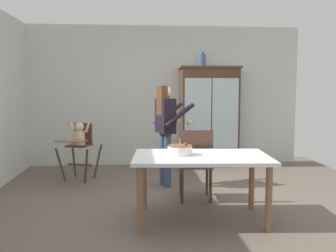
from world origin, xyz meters
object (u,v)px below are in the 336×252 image
(ceramic_vase, at_px, (202,60))
(adult_person, at_px, (166,123))
(dining_chair_far_side, at_px, (196,160))
(dining_table, at_px, (201,164))
(china_cabinet, at_px, (209,116))
(high_chair_with_toddler, at_px, (79,140))
(birthday_cake, at_px, (180,150))

(ceramic_vase, distance_m, adult_person, 1.94)
(dining_chair_far_side, bearing_deg, adult_person, -63.72)
(ceramic_vase, distance_m, dining_chair_far_side, 2.71)
(dining_table, distance_m, dining_chair_far_side, 0.68)
(dining_chair_far_side, bearing_deg, china_cabinet, -101.49)
(high_chair_with_toddler, bearing_deg, dining_chair_far_side, -19.36)
(ceramic_vase, height_order, adult_person, ceramic_vase)
(dining_table, xyz_separation_m, dining_chair_far_side, (0.05, 0.67, -0.09))
(china_cabinet, relative_size, dining_table, 1.22)
(adult_person, relative_size, dining_chair_far_side, 1.59)
(birthday_cake, height_order, dining_chair_far_side, dining_chair_far_side)
(high_chair_with_toddler, relative_size, dining_chair_far_side, 0.99)
(high_chair_with_toddler, relative_size, birthday_cake, 3.39)
(china_cabinet, bearing_deg, ceramic_vase, 178.56)
(adult_person, distance_m, dining_chair_far_side, 0.97)
(birthday_cake, bearing_deg, adult_person, 91.95)
(high_chair_with_toddler, xyz_separation_m, dining_chair_far_side, (1.71, -1.30, -0.10))
(high_chair_with_toddler, xyz_separation_m, adult_person, (1.37, -0.49, 0.31))
(high_chair_with_toddler, bearing_deg, adult_person, -1.62)
(ceramic_vase, height_order, dining_table, ceramic_vase)
(ceramic_vase, xyz_separation_m, dining_table, (-0.52, -2.90, -1.38))
(ceramic_vase, relative_size, high_chair_with_toddler, 0.28)
(dining_table, height_order, dining_chair_far_side, dining_chair_far_side)
(china_cabinet, xyz_separation_m, ceramic_vase, (-0.15, 0.00, 1.07))
(china_cabinet, relative_size, dining_chair_far_side, 1.99)
(china_cabinet, height_order, dining_chair_far_side, china_cabinet)
(ceramic_vase, height_order, dining_chair_far_side, ceramic_vase)
(high_chair_with_toddler, height_order, adult_person, adult_person)
(ceramic_vase, bearing_deg, adult_person, -119.54)
(dining_chair_far_side, bearing_deg, dining_table, 89.86)
(dining_table, relative_size, dining_chair_far_side, 1.64)
(adult_person, relative_size, birthday_cake, 5.47)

